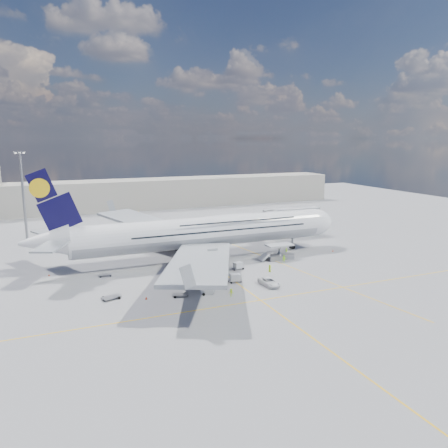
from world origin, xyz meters
name	(u,v)px	position (x,y,z in m)	size (l,w,h in m)	color
ground	(219,270)	(0.00, 0.00, 0.00)	(300.00, 300.00, 0.00)	gray
taxi_line_main	(219,270)	(0.00, 0.00, 0.01)	(0.25, 220.00, 0.01)	yellow
taxi_line_cross	(260,300)	(0.00, -20.00, 0.01)	(120.00, 0.25, 0.01)	yellow
taxi_line_diag	(255,253)	(14.00, 10.00, 0.01)	(0.25, 100.00, 0.01)	yellow
airliner	(204,231)	(0.26, 10.00, 6.87)	(77.26, 79.15, 23.71)	white
jet_bridge	(287,216)	(29.81, 20.94, 6.85)	(18.80, 12.10, 8.50)	#B7B7BC
cargo_loader	(279,254)	(16.82, 2.89, 1.25)	(8.53, 3.20, 3.67)	silver
light_mast	(23,196)	(-40.00, 45.00, 13.21)	(3.00, 0.70, 25.50)	gray
terminal	(134,194)	(0.00, 95.00, 6.00)	(180.00, 16.00, 12.00)	#B2AD9E
tree_line	(190,185)	(40.00, 140.00, 4.00)	(160.00, 6.00, 8.00)	#193814
dolly_row_a	(111,297)	(-24.90, -8.92, 0.38)	(3.75, 2.87, 0.49)	gray
dolly_row_b	(180,295)	(-12.91, -12.49, 0.32)	(3.23, 2.54, 0.42)	gray
dolly_row_c	(169,279)	(-12.25, -2.78, 0.32)	(3.14, 2.18, 0.42)	gray
dolly_back	(105,275)	(-24.06, 5.32, 0.29)	(2.60, 1.40, 0.38)	gray
dolly_nose_far	(238,266)	(4.11, -1.12, 0.89)	(2.90, 2.05, 1.66)	gray
dolly_nose_near	(235,278)	(-0.13, -8.99, 0.92)	(2.91, 1.87, 1.72)	gray
baggage_tug	(207,291)	(-7.88, -13.42, 0.67)	(2.67, 2.00, 1.51)	silver
catering_truck_inner	(167,242)	(-5.80, 22.41, 2.06)	(7.82, 4.64, 4.37)	gray
catering_truck_outer	(110,235)	(-18.10, 38.31, 1.59)	(6.23, 4.95, 3.42)	gray
service_van	(269,282)	(5.25, -13.54, 0.76)	(2.53, 5.49, 1.52)	white
crew_nose	(286,251)	(20.84, 5.96, 0.82)	(0.60, 0.39, 1.65)	#AAFF1A
crew_loader	(284,259)	(16.47, -0.36, 0.90)	(0.87, 0.68, 1.79)	#A5FF1A
crew_wing	(175,280)	(-11.97, -5.82, 0.99)	(1.17, 0.49, 1.99)	#C5E618
crew_van	(270,268)	(9.82, -5.52, 0.83)	(0.81, 0.53, 1.65)	#BAEA18
crew_tug	(231,293)	(-4.14, -16.18, 0.76)	(0.98, 0.56, 1.52)	#B5E518
cone_nose	(333,251)	(33.43, 3.66, 0.24)	(0.39, 0.39, 0.50)	#FF3F0D
cone_wing_left_inner	(160,242)	(-5.63, 29.85, 0.31)	(0.50, 0.50, 0.64)	#FF3F0D
cone_wing_left_outer	(129,242)	(-13.74, 33.84, 0.27)	(0.44, 0.44, 0.56)	#FF3F0D
cone_wing_right_inner	(208,286)	(-6.27, -9.69, 0.30)	(0.48, 0.48, 0.61)	#FF3F0D
cone_wing_right_outer	(146,298)	(-19.04, -11.52, 0.26)	(0.43, 0.43, 0.54)	#FF3F0D
cone_tail	(49,275)	(-35.11, 10.11, 0.23)	(0.38, 0.38, 0.48)	#FF3F0D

